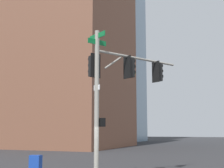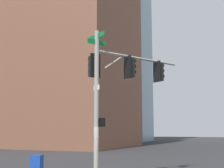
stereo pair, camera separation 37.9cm
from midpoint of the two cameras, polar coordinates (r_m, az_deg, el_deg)
The scene contains 4 objects.
signal_pole_assembly at distance 15.55m, azimuth 0.36°, elevation 0.64°, with size 5.14×3.33×7.04m.
newspaper_box at distance 17.39m, azimuth -14.31°, elevation -14.09°, with size 0.44×0.56×1.05m, color #193FA5.
building_brick_nearside at distance 61.12m, azimuth -8.80°, elevation 10.37°, with size 19.71×20.65×43.71m, color #845B47.
building_brick_midblock at distance 49.22m, azimuth -9.77°, elevation 10.94°, with size 16.54×19.05×36.98m, color brown.
Camera 1 is at (-13.12, -5.54, 2.34)m, focal length 50.53 mm.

